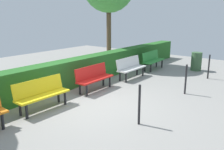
{
  "coord_description": "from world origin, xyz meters",
  "views": [
    {
      "loc": [
        5.0,
        4.58,
        2.62
      ],
      "look_at": [
        -1.32,
        -0.38,
        0.55
      ],
      "focal_mm": 38.51,
      "sensor_mm": 36.0,
      "label": 1
    }
  ],
  "objects": [
    {
      "name": "bench_yellow",
      "position": [
        1.24,
        -0.85,
        0.48
      ],
      "size": [
        1.57,
        0.47,
        0.86
      ],
      "rotation": [
        0.0,
        0.0,
        -0.01
      ],
      "color": "yellow",
      "rests_on": "ground_plane"
    },
    {
      "name": "bench_red",
      "position": [
        -0.94,
        -0.88,
        0.48
      ],
      "size": [
        1.56,
        0.49,
        0.86
      ],
      "rotation": [
        0.0,
        0.0,
        0.03
      ],
      "color": "red",
      "rests_on": "ground_plane"
    },
    {
      "name": "railing_post_mid",
      "position": [
        -2.53,
        1.78,
        0.5
      ],
      "size": [
        0.06,
        0.06,
        1.0
      ],
      "primitive_type": "cylinder",
      "color": "black",
      "rests_on": "ground_plane"
    },
    {
      "name": "hedge_row",
      "position": [
        -0.92,
        -1.86,
        0.5
      ],
      "size": [
        15.24,
        0.62,
        1.0
      ],
      "primitive_type": "cube",
      "color": "#266023",
      "rests_on": "ground_plane"
    },
    {
      "name": "trash_bin",
      "position": [
        -6.16,
        0.87,
        0.43
      ],
      "size": [
        0.48,
        0.48,
        0.86
      ],
      "primitive_type": "cylinder",
      "color": "#385938",
      "rests_on": "ground_plane"
    },
    {
      "name": "bench_green",
      "position": [
        -5.09,
        -0.87,
        0.48
      ],
      "size": [
        1.53,
        0.51,
        0.86
      ],
      "rotation": [
        0.0,
        0.0,
        0.04
      ],
      "color": "#2D8C38",
      "rests_on": "ground_plane"
    },
    {
      "name": "ground_plane",
      "position": [
        0.0,
        0.0,
        0.0
      ],
      "size": [
        19.24,
        19.24,
        0.0
      ],
      "primitive_type": "plane",
      "color": "gray"
    },
    {
      "name": "bench_white",
      "position": [
        -3.08,
        -0.79,
        0.48
      ],
      "size": [
        1.57,
        0.47,
        0.86
      ],
      "rotation": [
        0.0,
        0.0,
        -0.0
      ],
      "color": "white",
      "rests_on": "ground_plane"
    },
    {
      "name": "railing_post_far",
      "position": [
        0.37,
        1.78,
        0.5
      ],
      "size": [
        0.06,
        0.06,
        1.0
      ],
      "primitive_type": "cylinder",
      "color": "black",
      "rests_on": "ground_plane"
    },
    {
      "name": "railing_post_near",
      "position": [
        -4.98,
        1.78,
        0.5
      ],
      "size": [
        0.06,
        0.06,
        1.0
      ],
      "primitive_type": "cylinder",
      "color": "black",
      "rests_on": "ground_plane"
    }
  ]
}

